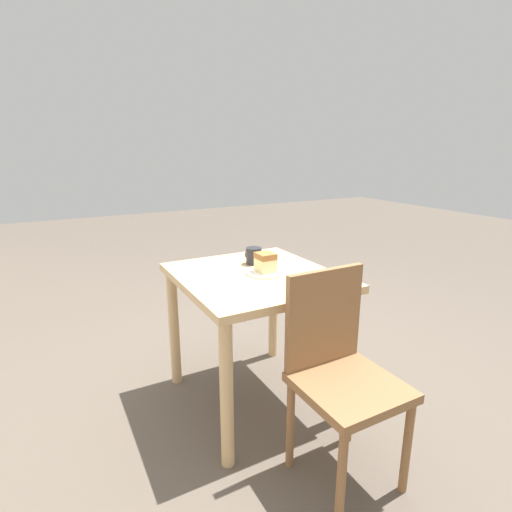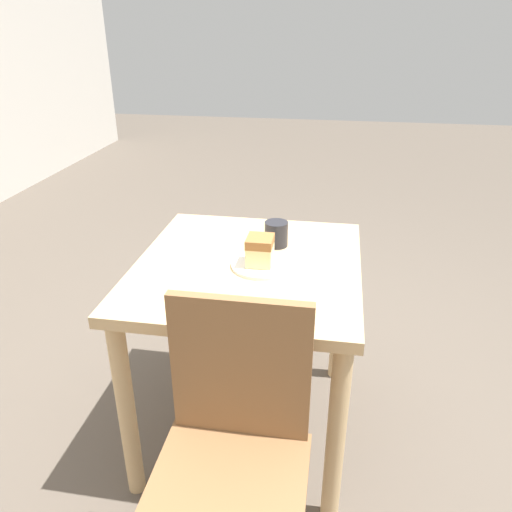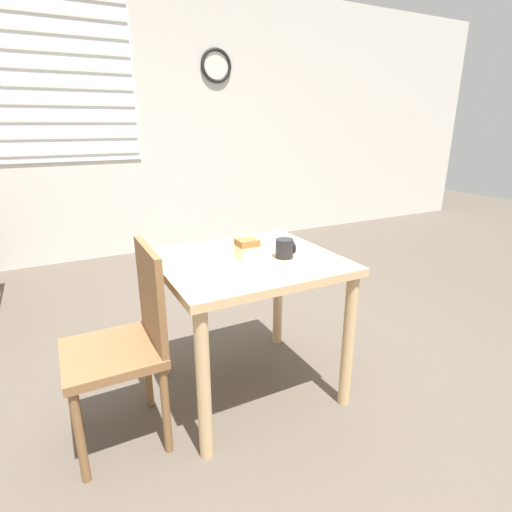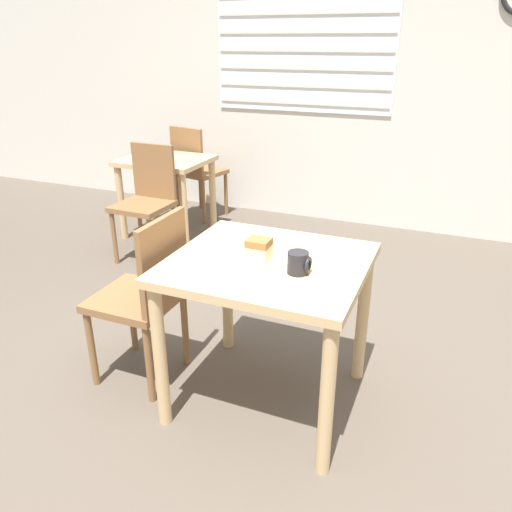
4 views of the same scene
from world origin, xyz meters
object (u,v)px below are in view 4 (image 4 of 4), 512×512
object	(u,v)px
chair_far_corner	(147,198)
plate	(259,263)
chair_near_window	(146,293)
coffee_mug	(299,263)
chair_far_opposite	(196,169)
dining_table_far	(166,174)
cake_slice	(259,250)
dining_table_near	(269,285)

from	to	relation	value
chair_far_corner	plate	size ratio (longest dim) A/B	4.18
chair_near_window	coffee_mug	size ratio (longest dim) A/B	9.39
chair_near_window	chair_far_opposite	xyz separation A→B (m)	(-1.03, 2.38, 0.00)
dining_table_far	chair_far_corner	distance (m)	0.52
dining_table_far	plate	bearing A→B (deg)	-48.47
chair_near_window	chair_far_corner	world-z (taller)	same
chair_far_opposite	plate	bearing A→B (deg)	137.54
chair_near_window	plate	world-z (taller)	chair_near_window
chair_near_window	cake_slice	size ratio (longest dim) A/B	9.05
chair_near_window	plate	bearing A→B (deg)	91.45
chair_near_window	chair_far_corner	bearing A→B (deg)	-146.26
chair_far_opposite	coffee_mug	world-z (taller)	chair_far_opposite
chair_far_opposite	chair_far_corner	bearing A→B (deg)	109.51
dining_table_far	chair_far_opposite	bearing A→B (deg)	88.09
coffee_mug	chair_far_corner	bearing A→B (deg)	141.01
chair_far_opposite	coffee_mug	xyz separation A→B (m)	(1.82, -2.39, 0.30)
dining_table_near	plate	xyz separation A→B (m)	(-0.03, -0.05, 0.13)
chair_far_corner	plate	xyz separation A→B (m)	(1.51, -1.35, 0.26)
dining_table_near	dining_table_far	size ratio (longest dim) A/B	1.17
chair_near_window	chair_far_opposite	size ratio (longest dim) A/B	1.00
dining_table_far	cake_slice	xyz separation A→B (m)	(1.64, -1.85, 0.26)
cake_slice	coffee_mug	size ratio (longest dim) A/B	1.04
dining_table_near	plate	distance (m)	0.14
dining_table_far	chair_far_corner	world-z (taller)	chair_far_corner
dining_table_near	cake_slice	distance (m)	0.19
chair_far_corner	cake_slice	bearing A→B (deg)	-40.61
dining_table_near	chair_far_opposite	xyz separation A→B (m)	(-1.65, 2.31, -0.13)
chair_far_corner	cake_slice	world-z (taller)	chair_far_corner
chair_far_opposite	coffee_mug	size ratio (longest dim) A/B	9.39
plate	coffee_mug	xyz separation A→B (m)	(0.19, -0.02, 0.04)
dining_table_near	chair_far_corner	distance (m)	2.02
chair_near_window	cake_slice	xyz separation A→B (m)	(0.59, 0.02, 0.32)
dining_table_far	chair_far_opposite	distance (m)	0.51
dining_table_near	coffee_mug	distance (m)	0.25
dining_table_near	chair_far_corner	bearing A→B (deg)	139.83
plate	chair_near_window	bearing A→B (deg)	-178.55
dining_table_far	coffee_mug	bearing A→B (deg)	-45.74
dining_table_near	cake_slice	size ratio (longest dim) A/B	8.60
dining_table_near	chair_near_window	size ratio (longest dim) A/B	0.95
dining_table_near	chair_far_opposite	bearing A→B (deg)	125.61
chair_near_window	chair_far_corner	size ratio (longest dim) A/B	1.00
chair_far_opposite	plate	xyz separation A→B (m)	(1.63, -2.36, 0.26)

